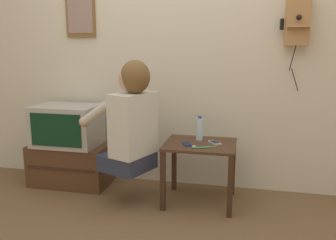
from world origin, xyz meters
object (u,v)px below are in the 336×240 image
framed_picture (80,9)px  toothbrush (202,147)px  person (131,118)px  television (67,125)px  wall_phone_antique (297,21)px  water_bottle (200,129)px  cell_phone_spare (215,143)px  cell_phone_held (187,144)px

framed_picture → toothbrush: (1.23, -0.52, -1.12)m
person → framed_picture: framed_picture is taller
television → wall_phone_antique: 2.22m
water_bottle → framed_picture: bearing=167.1°
cell_phone_spare → water_bottle: 0.19m
framed_picture → cell_phone_spare: bearing=-15.1°
television → framed_picture: framed_picture is taller
water_bottle → toothbrush: 0.27m
cell_phone_held → wall_phone_antique: bearing=2.5°
wall_phone_antique → water_bottle: size_ratio=3.84×
cell_phone_spare → water_bottle: size_ratio=0.66×
person → water_bottle: (0.53, 0.26, -0.12)m
person → cell_phone_spare: bearing=-53.9°
person → cell_phone_spare: size_ratio=6.65×
framed_picture → toothbrush: bearing=-22.9°
wall_phone_antique → toothbrush: 1.29m
person → cell_phone_spare: (0.66, 0.17, -0.21)m
person → framed_picture: (-0.66, 0.53, 0.91)m
wall_phone_antique → framed_picture: 1.94m
television → water_bottle: television is taller
cell_phone_spare → water_bottle: water_bottle is taller
person → wall_phone_antique: wall_phone_antique is taller
wall_phone_antique → water_bottle: bearing=-163.2°
television → cell_phone_held: (1.17, -0.19, -0.05)m
person → wall_phone_antique: 1.57m
water_bottle → wall_phone_antique: bearing=16.8°
person → toothbrush: bearing=-67.6°
wall_phone_antique → framed_picture: size_ratio=1.56×
person → framed_picture: 1.24m
toothbrush → water_bottle: bearing=-9.7°
television → water_bottle: bearing=-0.9°
television → cell_phone_held: 1.19m
framed_picture → toothbrush: size_ratio=2.95×
person → water_bottle: bearing=-42.3°
wall_phone_antique → water_bottle: 1.19m
person → framed_picture: bearing=72.7°
person → cell_phone_spare: person is taller
person → water_bottle: 0.60m
television → cell_phone_spare: 1.39m
cell_phone_spare → toothbrush: size_ratio=0.79×
television → toothbrush: television is taller
television → person: bearing=-20.9°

